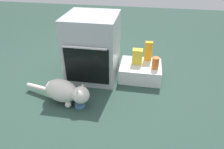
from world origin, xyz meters
TOP-DOWN VIEW (x-y plane):
  - ground at (0.00, 0.00)m, footprint 8.00×8.00m
  - oven at (0.04, 0.40)m, footprint 0.58×0.62m
  - pantry_cabinet at (0.62, 0.44)m, footprint 0.49×0.41m
  - food_bowl at (0.05, -0.21)m, footprint 0.11×0.11m
  - cat at (-0.11, -0.17)m, footprint 0.77×0.32m
  - juice_carton at (0.69, 0.57)m, footprint 0.09×0.06m
  - sauce_jar at (0.78, 0.37)m, footprint 0.08×0.08m
  - snack_bag at (0.57, 0.47)m, footprint 0.12×0.09m

SIDE VIEW (x-z plane):
  - ground at x=0.00m, z-range 0.00..0.00m
  - food_bowl at x=0.05m, z-range -0.01..0.06m
  - pantry_cabinet at x=0.62m, z-range 0.00..0.18m
  - cat at x=-0.11m, z-range 0.01..0.26m
  - sauce_jar at x=0.78m, z-range 0.18..0.32m
  - snack_bag at x=0.57m, z-range 0.18..0.36m
  - juice_carton at x=0.69m, z-range 0.18..0.42m
  - oven at x=0.04m, z-range 0.00..0.76m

